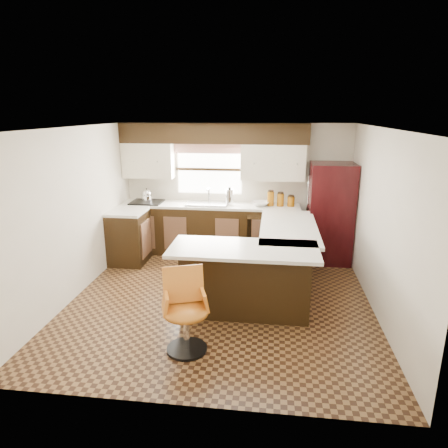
# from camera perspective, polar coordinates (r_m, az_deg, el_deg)

# --- Properties ---
(floor) EXTENTS (4.40, 4.40, 0.00)m
(floor) POSITION_cam_1_polar(r_m,az_deg,el_deg) (5.86, -0.46, -10.56)
(floor) COLOR #49301A
(floor) RESTS_ON ground
(ceiling) EXTENTS (4.40, 4.40, 0.00)m
(ceiling) POSITION_cam_1_polar(r_m,az_deg,el_deg) (5.25, -0.52, 13.60)
(ceiling) COLOR silver
(ceiling) RESTS_ON wall_back
(wall_back) EXTENTS (4.40, 0.00, 4.40)m
(wall_back) POSITION_cam_1_polar(r_m,az_deg,el_deg) (7.57, 1.72, 5.14)
(wall_back) COLOR beige
(wall_back) RESTS_ON floor
(wall_front) EXTENTS (4.40, 0.00, 4.40)m
(wall_front) POSITION_cam_1_polar(r_m,az_deg,el_deg) (3.39, -5.48, -8.79)
(wall_front) COLOR beige
(wall_front) RESTS_ON floor
(wall_left) EXTENTS (0.00, 4.40, 4.40)m
(wall_left) POSITION_cam_1_polar(r_m,az_deg,el_deg) (6.07, -20.55, 1.43)
(wall_left) COLOR beige
(wall_left) RESTS_ON floor
(wall_right) EXTENTS (0.00, 4.40, 4.40)m
(wall_right) POSITION_cam_1_polar(r_m,az_deg,el_deg) (5.57, 21.46, 0.09)
(wall_right) COLOR beige
(wall_right) RESTS_ON floor
(base_cab_back) EXTENTS (3.30, 0.60, 0.90)m
(base_cab_back) POSITION_cam_1_polar(r_m,az_deg,el_deg) (7.51, -1.97, -0.83)
(base_cab_back) COLOR black
(base_cab_back) RESTS_ON floor
(base_cab_left) EXTENTS (0.60, 0.70, 0.90)m
(base_cab_left) POSITION_cam_1_polar(r_m,az_deg,el_deg) (7.25, -13.40, -1.90)
(base_cab_left) COLOR black
(base_cab_left) RESTS_ON floor
(counter_back) EXTENTS (3.30, 0.60, 0.04)m
(counter_back) POSITION_cam_1_polar(r_m,az_deg,el_deg) (7.39, -2.00, 2.68)
(counter_back) COLOR silver
(counter_back) RESTS_ON base_cab_back
(counter_left) EXTENTS (0.60, 0.70, 0.04)m
(counter_left) POSITION_cam_1_polar(r_m,az_deg,el_deg) (7.12, -13.64, 1.73)
(counter_left) COLOR silver
(counter_left) RESTS_ON base_cab_left
(soffit) EXTENTS (3.40, 0.35, 0.36)m
(soffit) POSITION_cam_1_polar(r_m,az_deg,el_deg) (7.32, -1.54, 12.83)
(soffit) COLOR black
(soffit) RESTS_ON wall_back
(upper_cab_left) EXTENTS (0.94, 0.35, 0.64)m
(upper_cab_left) POSITION_cam_1_polar(r_m,az_deg,el_deg) (7.64, -10.71, 8.93)
(upper_cab_left) COLOR beige
(upper_cab_left) RESTS_ON wall_back
(upper_cab_right) EXTENTS (1.14, 0.35, 0.64)m
(upper_cab_right) POSITION_cam_1_polar(r_m,az_deg,el_deg) (7.28, 7.02, 8.75)
(upper_cab_right) COLOR beige
(upper_cab_right) RESTS_ON wall_back
(window_pane) EXTENTS (1.20, 0.02, 0.90)m
(window_pane) POSITION_cam_1_polar(r_m,az_deg,el_deg) (7.55, -2.09, 7.81)
(window_pane) COLOR white
(window_pane) RESTS_ON wall_back
(valance) EXTENTS (1.30, 0.06, 0.18)m
(valance) POSITION_cam_1_polar(r_m,az_deg,el_deg) (7.47, -2.17, 10.73)
(valance) COLOR #D19B93
(valance) RESTS_ON wall_back
(sink) EXTENTS (0.75, 0.45, 0.03)m
(sink) POSITION_cam_1_polar(r_m,az_deg,el_deg) (7.37, -2.41, 2.94)
(sink) COLOR #B2B2B7
(sink) RESTS_ON counter_back
(dishwasher) EXTENTS (0.58, 0.03, 0.78)m
(dishwasher) POSITION_cam_1_polar(r_m,az_deg,el_deg) (7.16, 5.61, -1.92)
(dishwasher) COLOR black
(dishwasher) RESTS_ON floor
(cooktop) EXTENTS (0.58, 0.50, 0.02)m
(cooktop) POSITION_cam_1_polar(r_m,az_deg,el_deg) (7.64, -10.96, 3.10)
(cooktop) COLOR black
(cooktop) RESTS_ON counter_back
(peninsula_long) EXTENTS (0.60, 1.95, 0.90)m
(peninsula_long) POSITION_cam_1_polar(r_m,az_deg,el_deg) (6.22, 8.58, -4.63)
(peninsula_long) COLOR black
(peninsula_long) RESTS_ON floor
(peninsula_return) EXTENTS (1.65, 0.60, 0.90)m
(peninsula_return) POSITION_cam_1_polar(r_m,az_deg,el_deg) (5.32, 3.07, -8.09)
(peninsula_return) COLOR black
(peninsula_return) RESTS_ON floor
(counter_pen_long) EXTENTS (0.84, 1.95, 0.04)m
(counter_pen_long) POSITION_cam_1_polar(r_m,az_deg,el_deg) (6.07, 9.23, -0.46)
(counter_pen_long) COLOR silver
(counter_pen_long) RESTS_ON peninsula_long
(counter_pen_return) EXTENTS (1.89, 0.84, 0.04)m
(counter_pen_return) POSITION_cam_1_polar(r_m,az_deg,el_deg) (5.06, 2.85, -3.61)
(counter_pen_return) COLOR silver
(counter_pen_return) RESTS_ON peninsula_return
(refrigerator) EXTENTS (0.75, 0.72, 1.75)m
(refrigerator) POSITION_cam_1_polar(r_m,az_deg,el_deg) (7.25, 14.91, 1.51)
(refrigerator) COLOR black
(refrigerator) RESTS_ON floor
(bar_chair) EXTENTS (0.64, 0.64, 0.94)m
(bar_chair) POSITION_cam_1_polar(r_m,az_deg,el_deg) (4.51, -5.47, -12.50)
(bar_chair) COLOR #C66D1E
(bar_chair) RESTS_ON floor
(kettle) EXTENTS (0.18, 0.18, 0.25)m
(kettle) POSITION_cam_1_polar(r_m,az_deg,el_deg) (7.61, -10.96, 4.11)
(kettle) COLOR silver
(kettle) RESTS_ON cooktop
(percolator) EXTENTS (0.14, 0.14, 0.29)m
(percolator) POSITION_cam_1_polar(r_m,az_deg,el_deg) (7.30, 0.80, 3.88)
(percolator) COLOR silver
(percolator) RESTS_ON counter_back
(mixing_bowl) EXTENTS (0.32, 0.32, 0.08)m
(mixing_bowl) POSITION_cam_1_polar(r_m,az_deg,el_deg) (7.29, 5.19, 2.93)
(mixing_bowl) COLOR white
(mixing_bowl) RESTS_ON counter_back
(canister_large) EXTENTS (0.12, 0.12, 0.26)m
(canister_large) POSITION_cam_1_polar(r_m,az_deg,el_deg) (7.28, 6.67, 3.61)
(canister_large) COLOR #94550A
(canister_large) RESTS_ON counter_back
(canister_med) EXTENTS (0.13, 0.13, 0.22)m
(canister_med) POSITION_cam_1_polar(r_m,az_deg,el_deg) (7.29, 8.06, 3.43)
(canister_med) COLOR #94550A
(canister_med) RESTS_ON counter_back
(canister_small) EXTENTS (0.13, 0.13, 0.17)m
(canister_small) POSITION_cam_1_polar(r_m,az_deg,el_deg) (7.30, 9.54, 3.19)
(canister_small) COLOR #94550A
(canister_small) RESTS_ON counter_back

